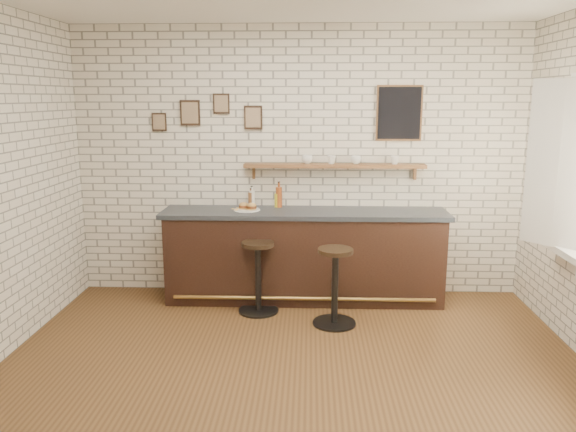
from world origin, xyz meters
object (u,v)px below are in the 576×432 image
at_px(bar_counter, 304,255).
at_px(bar_stool_left, 258,275).
at_px(bar_stool_right, 335,284).
at_px(bitters_bottle_brown, 251,199).
at_px(shelf_cup_d, 395,160).
at_px(bitters_bottle_amber, 279,197).
at_px(condiment_bottle_yellow, 277,200).
at_px(shelf_cup_a, 307,160).
at_px(shelf_cup_c, 356,160).
at_px(shelf_cup_b, 331,160).
at_px(ciabatta_sandwich, 248,206).
at_px(bitters_bottle_white, 252,198).
at_px(sandwich_plate, 247,210).

height_order(bar_counter, bar_stool_left, bar_counter).
bearing_deg(bar_stool_right, bitters_bottle_brown, 135.40).
xyz_separation_m(bar_stool_left, shelf_cup_d, (1.46, 0.60, 1.14)).
bearing_deg(bitters_bottle_amber, bar_stool_left, -107.34).
xyz_separation_m(bitters_bottle_brown, condiment_bottle_yellow, (0.30, 0.00, -0.00)).
height_order(bar_stool_right, shelf_cup_a, shelf_cup_a).
bearing_deg(bar_stool_left, shelf_cup_c, 30.09).
distance_m(condiment_bottle_yellow, bar_stool_right, 1.28).
bearing_deg(shelf_cup_d, shelf_cup_a, 160.68).
bearing_deg(bitters_bottle_amber, shelf_cup_b, 0.42).
xyz_separation_m(shelf_cup_a, shelf_cup_d, (0.96, 0.00, -0.00)).
bearing_deg(ciabatta_sandwich, bitters_bottle_white, 82.00).
relative_size(shelf_cup_b, shelf_cup_c, 0.86).
relative_size(bitters_bottle_white, shelf_cup_b, 2.45).
xyz_separation_m(ciabatta_sandwich, condiment_bottle_yellow, (0.31, 0.19, 0.04)).
height_order(bar_counter, ciabatta_sandwich, ciabatta_sandwich).
bearing_deg(shelf_cup_d, bitters_bottle_white, 160.83).
bearing_deg(bitters_bottle_white, shelf_cup_a, 0.39).
height_order(bitters_bottle_amber, shelf_cup_d, shelf_cup_d).
relative_size(bitters_bottle_brown, bitters_bottle_white, 0.89).
relative_size(ciabatta_sandwich, shelf_cup_a, 1.74).
bearing_deg(bitters_bottle_brown, shelf_cup_a, 0.39).
xyz_separation_m(bitters_bottle_brown, bar_stool_left, (0.13, -0.60, -0.69)).
height_order(bar_stool_left, shelf_cup_c, shelf_cup_c).
distance_m(bar_stool_right, shelf_cup_d, 1.60).
xyz_separation_m(bitters_bottle_brown, bar_stool_right, (0.91, -0.90, -0.68)).
distance_m(bitters_bottle_brown, bar_stool_left, 0.92).
xyz_separation_m(bar_stool_right, shelf_cup_c, (0.25, 0.91, 1.13)).
bearing_deg(ciabatta_sandwich, bar_stool_right, -37.22).
height_order(bar_stool_right, shelf_cup_c, shelf_cup_c).
bearing_deg(condiment_bottle_yellow, bar_counter, -32.64).
bearing_deg(sandwich_plate, bar_stool_right, -36.95).
bearing_deg(ciabatta_sandwich, bitters_bottle_amber, 30.45).
bearing_deg(bar_counter, shelf_cup_d, 11.51).
bearing_deg(bitters_bottle_brown, bar_counter, -18.09).
bearing_deg(bar_counter, shelf_cup_b, 34.43).
height_order(ciabatta_sandwich, condiment_bottle_yellow, condiment_bottle_yellow).
height_order(bitters_bottle_amber, shelf_cup_a, shelf_cup_a).
height_order(condiment_bottle_yellow, shelf_cup_c, shelf_cup_c).
bearing_deg(bar_stool_right, sandwich_plate, 143.05).
bearing_deg(bitters_bottle_amber, shelf_cup_c, 0.28).
xyz_separation_m(bitters_bottle_white, shelf_cup_b, (0.88, 0.00, 0.44)).
distance_m(ciabatta_sandwich, shelf_cup_a, 0.83).
distance_m(bitters_bottle_brown, shelf_cup_a, 0.77).
distance_m(sandwich_plate, shelf_cup_d, 1.71).
bearing_deg(shelf_cup_a, bitters_bottle_brown, -177.96).
relative_size(bar_counter, shelf_cup_a, 26.09).
bearing_deg(shelf_cup_d, bar_stool_left, -176.95).
relative_size(bitters_bottle_amber, shelf_cup_b, 2.98).
bearing_deg(shelf_cup_b, bitters_bottle_brown, 110.14).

